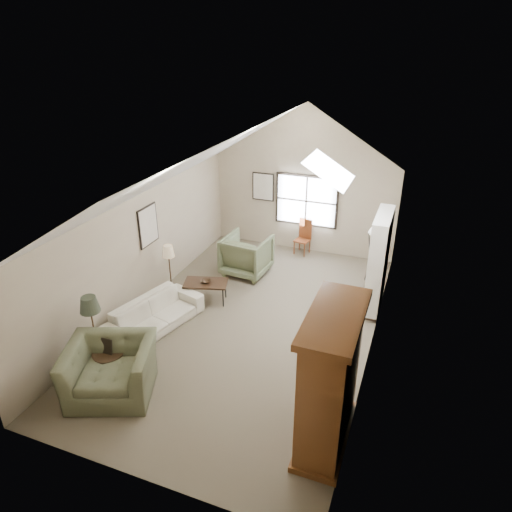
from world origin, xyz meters
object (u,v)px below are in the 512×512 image
(coffee_table, at_px, (206,292))
(side_chair, at_px, (302,237))
(armoire, at_px, (330,381))
(armchair_far, at_px, (247,255))
(side_table, at_px, (110,365))
(armchair_near, at_px, (111,370))
(sofa, at_px, (154,315))

(coffee_table, distance_m, side_chair, 3.49)
(armoire, height_order, armchair_far, armoire)
(side_table, relative_size, side_chair, 0.55)
(armoire, distance_m, armchair_far, 5.49)
(armchair_near, relative_size, side_chair, 1.45)
(sofa, xyz_separation_m, coffee_table, (0.53, 1.31, -0.07))
(armoire, height_order, armchair_near, armoire)
(armchair_near, height_order, armchair_far, armchair_far)
(sofa, relative_size, armchair_near, 1.52)
(armoire, bearing_deg, armchair_far, 124.39)
(armchair_far, relative_size, coffee_table, 1.15)
(armchair_near, bearing_deg, side_chair, 55.17)
(armoire, relative_size, armchair_far, 1.99)
(armchair_near, bearing_deg, sofa, 79.24)
(armchair_near, relative_size, side_table, 2.62)
(sofa, bearing_deg, armchair_far, -1.38)
(coffee_table, relative_size, side_chair, 1.00)
(sofa, bearing_deg, armchair_near, -154.12)
(armchair_far, xyz_separation_m, coffee_table, (-0.34, -1.61, -0.26))
(armchair_near, distance_m, armchair_far, 4.82)
(armoire, bearing_deg, side_chair, 108.80)
(armoire, xyz_separation_m, side_table, (-3.85, -0.03, -0.83))
(armchair_far, height_order, coffee_table, armchair_far)
(armchair_near, bearing_deg, armoire, -16.77)
(armoire, relative_size, side_chair, 2.28)
(armchair_far, distance_m, side_table, 4.60)
(coffee_table, bearing_deg, sofa, -112.00)
(sofa, distance_m, armchair_near, 1.91)
(armchair_near, xyz_separation_m, side_chair, (1.52, 6.40, 0.03))
(sofa, height_order, coffee_table, sofa)
(coffee_table, height_order, side_chair, side_chair)
(sofa, bearing_deg, side_chair, -7.31)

